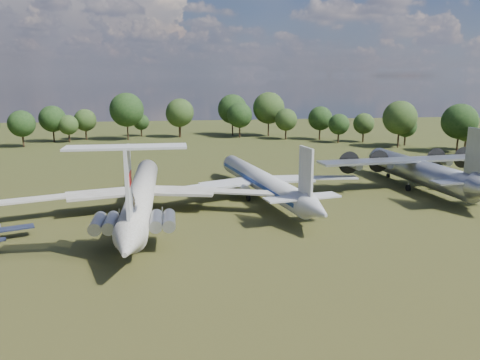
{
  "coord_description": "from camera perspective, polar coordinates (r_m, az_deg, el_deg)",
  "views": [
    {
      "loc": [
        -0.03,
        -66.78,
        20.06
      ],
      "look_at": [
        9.79,
        -0.06,
        5.0
      ],
      "focal_mm": 35.0,
      "sensor_mm": 36.0,
      "label": 1
    }
  ],
  "objects": [
    {
      "name": "ground",
      "position": [
        69.73,
        -8.01,
        -4.26
      ],
      "size": [
        300.0,
        300.0,
        0.0
      ],
      "primitive_type": "plane",
      "color": "#284015",
      "rests_on": "ground"
    },
    {
      "name": "an12_transport",
      "position": [
        90.07,
        20.93,
        0.64
      ],
      "size": [
        40.2,
        44.15,
        5.42
      ],
      "primitive_type": null,
      "rotation": [
        0.0,
        0.0,
        0.08
      ],
      "color": "#9EA1A6",
      "rests_on": "ground"
    },
    {
      "name": "person_on_il62",
      "position": [
        54.85,
        -13.0,
        -2.54
      ],
      "size": [
        0.76,
        0.55,
        1.95
      ],
      "primitive_type": "imported",
      "rotation": [
        0.0,
        0.0,
        3.26
      ],
      "color": "olive",
      "rests_on": "il62_airliner"
    },
    {
      "name": "tu104_jet",
      "position": [
        77.86,
        2.67,
        -0.6
      ],
      "size": [
        42.41,
        51.74,
        4.63
      ],
      "primitive_type": null,
      "rotation": [
        0.0,
        0.0,
        0.18
      ],
      "color": "silver",
      "rests_on": "ground"
    },
    {
      "name": "il62_airliner",
      "position": [
        69.44,
        -11.93,
        -2.3
      ],
      "size": [
        40.01,
        51.92,
        5.08
      ],
      "primitive_type": null,
      "rotation": [
        0.0,
        0.0,
        -0.0
      ],
      "color": "silver",
      "rests_on": "ground"
    }
  ]
}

